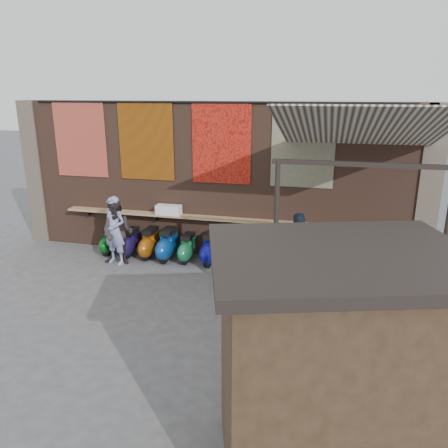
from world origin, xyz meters
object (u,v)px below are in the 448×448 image
Objects in this scene: scooter_stool_3 at (168,245)px; scooter_stool_5 at (211,249)px; shelf_box at (169,210)px; scooter_stool_1 at (131,242)px; scooter_stool_8 at (273,255)px; shopper_tan at (274,254)px; scooter_stool_0 at (111,241)px; market_stall at (333,370)px; scooter_stool_7 at (250,255)px; shopper_grey at (402,281)px; scooter_stool_4 at (187,248)px; scooter_stool_2 at (150,243)px; diner_left at (115,231)px; scooter_stool_9 at (297,255)px; diner_right at (118,233)px; shopper_navy at (298,254)px; scooter_stool_6 at (230,252)px.

scooter_stool_3 is 1.01× the size of scooter_stool_5.
shelf_box is 1.37m from scooter_stool_1.
shopper_tan reaches higher than scooter_stool_8.
market_stall is at bearing -44.75° from scooter_stool_0.
scooter_stool_7 is 3.90m from shopper_grey.
scooter_stool_1 reaches higher than scooter_stool_7.
scooter_stool_5 is 1.03m from scooter_stool_7.
shopper_tan is (4.57, -0.99, 0.40)m from scooter_stool_0.
scooter_stool_1 is 0.90× the size of scooter_stool_5.
shopper_grey reaches higher than scooter_stool_4.
scooter_stool_2 is 3.58m from shopper_tan.
scooter_stool_5 is at bearing -1.45° from scooter_stool_1.
diner_left is 7.46m from market_stall.
scooter_stool_9 is 0.52× the size of diner_right.
shelf_box is 0.36× the size of shopper_grey.
shopper_tan reaches higher than scooter_stool_4.
scooter_stool_7 is (1.03, -0.00, -0.07)m from scooter_stool_5.
diner_right is (0.57, -0.63, 0.46)m from scooter_stool_0.
diner_right is at bearing 14.50° from diner_left.
scooter_stool_1 is 3.82m from scooter_stool_8.
scooter_stool_7 is 0.39× the size of shopper_navy.
scooter_stool_3 is 1.21× the size of scooter_stool_7.
scooter_stool_6 is 0.52m from scooter_stool_7.
scooter_stool_5 reaches higher than scooter_stool_8.
scooter_stool_5 is at bearing -46.11° from shopper_navy.
scooter_stool_1 is at bearing 176.88° from scooter_stool_3.
scooter_stool_1 is (-1.00, -0.29, -0.89)m from shelf_box.
diner_left is at bearing 25.52° from shopper_grey.
market_stall is at bearing -47.74° from scooter_stool_1.
diner_right is at bearing -170.49° from scooter_stool_7.
scooter_stool_9 is at bearing -103.33° from shopper_navy.
shelf_box is at bearing 36.36° from diner_right.
scooter_stool_0 is (-1.60, -0.27, -0.90)m from shelf_box.
shelf_box is at bearing 33.40° from scooter_stool_2.
diner_left is 6.77m from shopper_grey.
shopper_tan is (0.71, -0.91, 0.42)m from scooter_stool_7.
scooter_stool_2 is at bearing -146.60° from shelf_box.
scooter_stool_2 is at bearing 18.79° from shopper_grey.
shelf_box is at bearing 171.23° from scooter_stool_7.
shopper_grey reaches higher than scooter_stool_0.
scooter_stool_9 reaches higher than scooter_stool_1.
scooter_stool_0 reaches higher than scooter_stool_7.
diner_left is (-1.72, -0.58, 0.52)m from scooter_stool_4.
shopper_navy is at bearing 81.89° from market_stall.
scooter_stool_4 is at bearing -1.39° from scooter_stool_0.
market_stall is at bearing -118.05° from shopper_tan.
scooter_stool_1 is 1.02× the size of scooter_stool_4.
scooter_stool_3 is at bearing -178.38° from scooter_stool_6.
shopper_grey reaches higher than scooter_stool_6.
shopper_grey is (3.21, -2.13, 0.58)m from scooter_stool_7.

